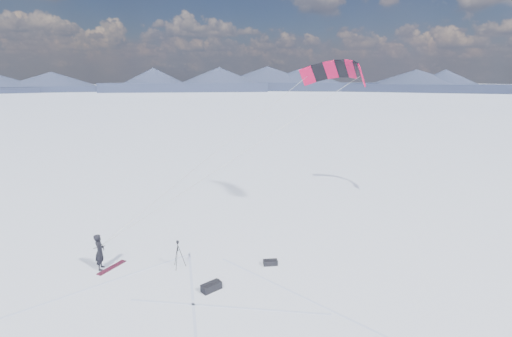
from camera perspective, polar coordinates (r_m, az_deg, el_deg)
name	(u,v)px	position (r m, az deg, el deg)	size (l,w,h in m)	color
ground	(175,282)	(18.06, -12.41, -16.62)	(1800.00, 1800.00, 0.00)	white
horizon_hills	(171,212)	(16.65, -12.99, -6.47)	(704.00, 704.42, 8.44)	black
snow_tracks	(129,289)	(18.04, -18.96, -17.10)	(13.93, 9.84, 0.01)	#B0BDDE
snowkiter	(102,269)	(20.16, -22.67, -14.04)	(0.66, 0.43, 1.80)	black
snowboard	(112,267)	(20.06, -21.30, -14.00)	(1.61, 0.30, 0.04)	maroon
tripod	(178,250)	(18.81, -11.92, -12.24)	(0.56, 0.63, 1.40)	black
gear_bag_a	(211,287)	(17.08, -6.89, -17.59)	(0.97, 0.70, 0.39)	black
gear_bag_b	(270,262)	(18.99, 2.23, -14.22)	(0.77, 0.50, 0.32)	black
power_kite	(336,73)	(25.50, 12.18, 14.16)	(16.18, 6.21, 9.13)	#BF0B39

